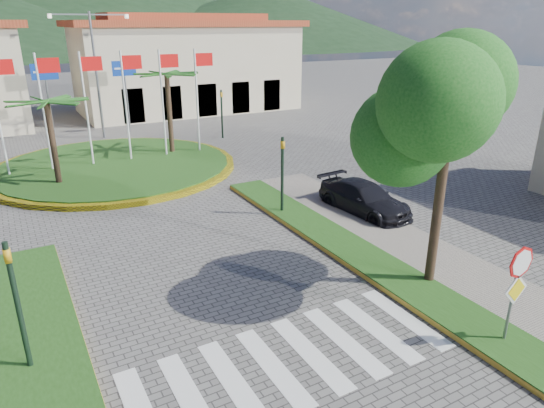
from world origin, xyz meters
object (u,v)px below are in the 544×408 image
roundabout_island (115,166)px  deciduous_tree (451,111)px  car_dark_b (163,111)px  stop_sign (517,280)px  car_side_right (364,198)px

roundabout_island → deciduous_tree: size_ratio=1.87×
deciduous_tree → car_dark_b: deciduous_tree is taller
stop_sign → car_dark_b: 33.10m
car_side_right → deciduous_tree: bearing=-115.3°
stop_sign → roundabout_island: bearing=103.7°
deciduous_tree → car_dark_b: bearing=87.8°
roundabout_island → deciduous_tree: bearing=-72.1°
roundabout_island → stop_sign: roundabout_island is taller
stop_sign → car_side_right: 9.00m
roundabout_island → car_dark_b: roundabout_island is taller
stop_sign → car_side_right: bearing=73.1°
car_side_right → car_dark_b: bearing=86.6°
car_dark_b → car_side_right: bearing=179.3°
car_side_right → stop_sign: bearing=-112.2°
stop_sign → deciduous_tree: bearing=78.8°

